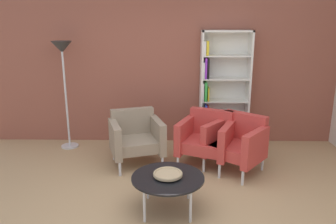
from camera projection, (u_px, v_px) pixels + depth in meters
ground_plane at (166, 218)px, 3.55m from camera, size 8.32×8.32×0.00m
brick_back_panel at (169, 57)px, 5.54m from camera, size 6.40×0.12×2.90m
bookshelf_tall at (220, 90)px, 5.46m from camera, size 0.80×0.30×1.90m
coffee_table_low at (168, 179)px, 3.62m from camera, size 0.80×0.80×0.40m
decorative_bowl at (168, 174)px, 3.61m from camera, size 0.32×0.32×0.05m
armchair_corner_red at (207, 138)px, 4.79m from camera, size 0.90×0.87×0.78m
armchair_near_window at (136, 137)px, 4.83m from camera, size 0.88×0.84×0.78m
armchair_spare_guest at (237, 142)px, 4.61m from camera, size 0.95×0.94×0.78m
floor_lamp_torchiere at (63, 60)px, 5.19m from camera, size 0.32×0.32×1.74m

